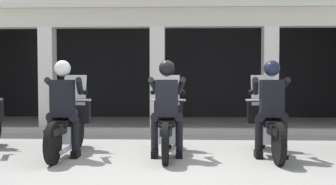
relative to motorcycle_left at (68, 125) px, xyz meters
name	(u,v)px	position (x,y,z in m)	size (l,w,h in m)	color
ground_plane	(172,132)	(1.68, 2.73, -0.50)	(80.00, 80.00, 0.00)	#999993
station_building	(162,53)	(1.33, 4.95, 1.48)	(11.90, 3.90, 3.10)	black
kerb_strip	(156,131)	(1.33, 2.50, -0.44)	(11.40, 0.24, 0.12)	#B7B5AD
motorcycle_left	(68,125)	(0.00, 0.00, 0.00)	(0.62, 2.04, 1.35)	black
police_officer_left	(63,100)	(0.00, -0.28, 0.44)	(0.63, 0.61, 1.58)	black
motorcycle_center	(168,125)	(1.69, 0.07, 0.00)	(0.62, 2.04, 1.35)	black
police_officer_center	(167,100)	(1.68, -0.22, 0.44)	(0.63, 0.61, 1.58)	black
motorcycle_right	(267,125)	(3.37, 0.08, 0.00)	(0.62, 2.04, 1.35)	black
police_officer_right	(271,100)	(3.37, -0.20, 0.44)	(0.63, 0.61, 1.58)	black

